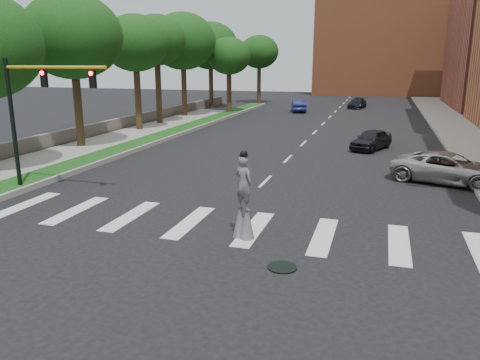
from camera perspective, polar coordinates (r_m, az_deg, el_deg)
ground_plane at (r=16.97m, az=-3.43°, el=-6.66°), size 160.00×160.00×0.00m
grass_median at (r=39.25m, az=-9.13°, el=5.44°), size 2.00×60.00×0.25m
median_curb at (r=38.80m, az=-7.73°, el=5.41°), size 0.20×60.00×0.28m
sidewalk_left at (r=32.49m, az=-21.66°, el=2.70°), size 4.00×60.00×0.18m
sidewalk_right at (r=40.88m, az=26.55°, el=4.41°), size 5.00×90.00×0.18m
stone_wall at (r=43.55m, az=-14.57°, el=6.59°), size 0.50×56.00×1.10m
manhole at (r=14.43m, az=5.18°, el=-10.54°), size 0.90×0.90×0.04m
building_backdrop at (r=92.89m, az=17.83°, el=15.48°), size 26.00×14.00×18.00m
traffic_signal at (r=23.61m, az=-23.99°, el=8.44°), size 5.30×0.23×6.20m
stilt_performer at (r=16.23m, az=0.44°, el=-2.78°), size 0.83×0.71×3.14m
suv_crossing at (r=26.02m, az=24.11°, el=1.32°), size 6.10×4.18×1.55m
car_near at (r=34.19m, az=15.71°, el=4.77°), size 3.13×4.47×1.41m
car_mid at (r=58.34m, az=7.17°, el=8.97°), size 2.59×4.70×1.47m
car_far at (r=64.20m, az=14.10°, el=9.06°), size 2.54×4.66×1.28m
tree_2 at (r=35.01m, az=-19.78°, el=16.12°), size 6.76×6.76×10.57m
tree_3 at (r=42.49m, az=-12.67°, el=15.91°), size 5.66×5.66×9.95m
tree_4 at (r=52.49m, az=-7.00°, el=16.41°), size 7.09×7.09×11.12m
tree_5 at (r=62.24m, az=-3.62°, el=16.00°), size 7.01×7.01×10.92m
tree_6 at (r=55.35m, az=-1.36°, el=14.83°), size 4.98×4.98×8.73m
tree_7 at (r=69.80m, az=2.36°, el=15.31°), size 5.55×5.55×9.69m
tree_8 at (r=46.53m, az=-10.15°, el=16.38°), size 5.53×5.53×10.32m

